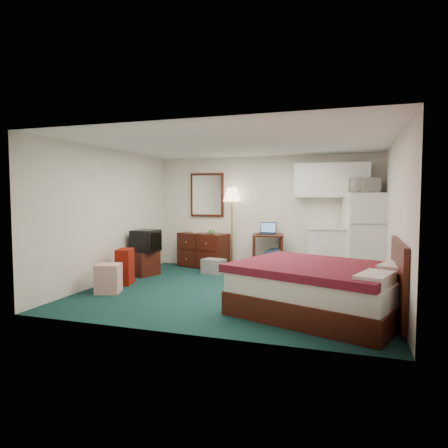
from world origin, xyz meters
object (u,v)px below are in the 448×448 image
(kitchen_counter, at_px, (329,252))
(suitcase, at_px, (125,267))
(floor_lamp, at_px, (232,228))
(tv_stand, at_px, (143,263))
(desk, at_px, (268,253))
(dresser, at_px, (203,250))
(bed, at_px, (320,290))
(fridge, at_px, (363,235))

(kitchen_counter, height_order, suitcase, kitchen_counter)
(floor_lamp, relative_size, tv_stand, 3.43)
(floor_lamp, bearing_deg, desk, -11.00)
(dresser, height_order, floor_lamp, floor_lamp)
(floor_lamp, distance_m, bed, 3.73)
(dresser, distance_m, bed, 4.07)
(dresser, height_order, suitcase, dresser)
(dresser, relative_size, floor_lamp, 0.63)
(tv_stand, bearing_deg, desk, 43.17)
(desk, height_order, suitcase, desk)
(bed, bearing_deg, dresser, 153.96)
(floor_lamp, height_order, desk, floor_lamp)
(dresser, distance_m, tv_stand, 1.51)
(dresser, relative_size, suitcase, 1.75)
(floor_lamp, height_order, kitchen_counter, floor_lamp)
(floor_lamp, xyz_separation_m, kitchen_counter, (2.12, -0.13, -0.43))
(fridge, distance_m, bed, 2.93)
(kitchen_counter, bearing_deg, floor_lamp, 169.24)
(floor_lamp, xyz_separation_m, suitcase, (-1.40, -2.16, -0.58))
(suitcase, bearing_deg, floor_lamp, 41.92)
(fridge, bearing_deg, floor_lamp, 162.69)
(floor_lamp, xyz_separation_m, fridge, (2.78, -0.16, -0.06))
(dresser, relative_size, desk, 1.41)
(kitchen_counter, distance_m, bed, 2.86)
(bed, bearing_deg, desk, 135.02)
(floor_lamp, height_order, suitcase, floor_lamp)
(floor_lamp, bearing_deg, dresser, -175.06)
(suitcase, bearing_deg, fridge, 10.51)
(dresser, relative_size, fridge, 0.68)
(tv_stand, bearing_deg, floor_lamp, 58.16)
(kitchen_counter, bearing_deg, dresser, 171.24)
(bed, height_order, suitcase, bed)
(desk, bearing_deg, suitcase, -150.94)
(fridge, relative_size, suitcase, 2.59)
(kitchen_counter, height_order, tv_stand, kitchen_counter)
(desk, distance_m, suitcase, 3.01)
(floor_lamp, relative_size, kitchen_counter, 1.90)
(floor_lamp, bearing_deg, suitcase, -122.95)
(fridge, bearing_deg, suitcase, -168.43)
(dresser, relative_size, bed, 0.54)
(desk, distance_m, tv_stand, 2.63)
(bed, xyz_separation_m, tv_stand, (-3.69, 1.68, -0.10))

